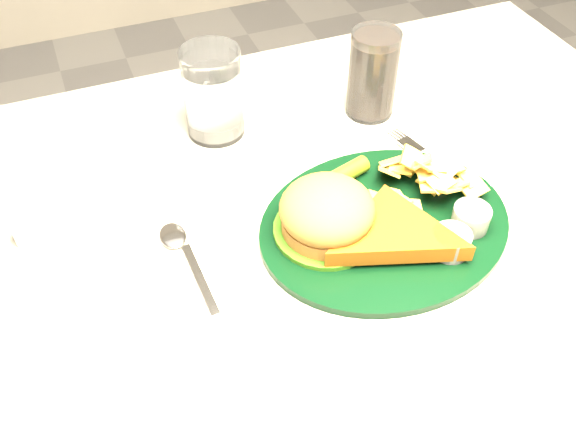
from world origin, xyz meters
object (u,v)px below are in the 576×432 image
fork_napkin (434,178)px  water_glass (213,93)px  table (296,378)px  cola_glass (373,74)px  dinner_plate (387,206)px

fork_napkin → water_glass: bearing=123.9°
table → fork_napkin: size_ratio=7.47×
water_glass → cola_glass: 0.23m
dinner_plate → fork_napkin: bearing=20.8°
cola_glass → fork_napkin: (0.01, -0.17, -0.06)m
water_glass → dinner_plate: bearing=-62.8°
table → fork_napkin: 0.43m
fork_napkin → cola_glass: bearing=78.5°
dinner_plate → water_glass: (-0.14, 0.27, 0.03)m
water_glass → cola_glass: bearing=-9.4°
table → cola_glass: bearing=43.4°
table → cola_glass: cola_glass is taller
table → dinner_plate: (0.10, -0.05, 0.41)m
dinner_plate → fork_napkin: 0.12m
table → water_glass: water_glass is taller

